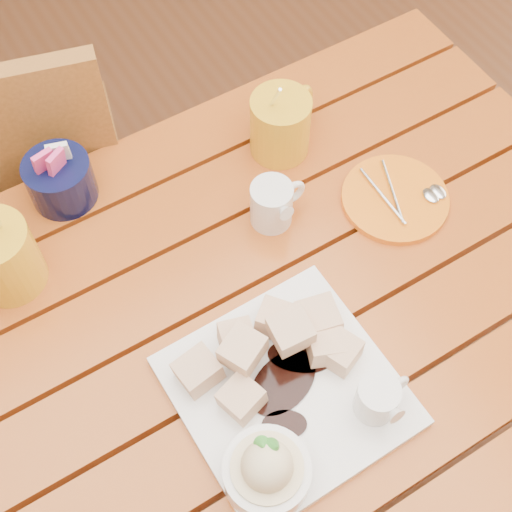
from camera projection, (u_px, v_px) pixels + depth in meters
ground at (251, 471)px, 1.62m from camera, size 5.00×5.00×0.00m
table at (248, 361)px, 1.06m from camera, size 1.20×0.79×0.75m
dessert_plate at (284, 402)px, 0.89m from camera, size 0.27×0.27×0.11m
coffee_mug_right at (281, 123)px, 1.09m from camera, size 0.13×0.09×0.16m
cream_pitcher at (273, 203)px, 1.03m from camera, size 0.09×0.07×0.08m
sugar_caddy at (60, 179)px, 1.06m from camera, size 0.10×0.10×0.11m
orange_saucer at (396, 198)px, 1.08m from camera, size 0.16×0.16×0.02m
chair_far at (13, 196)px, 1.37m from camera, size 0.54×0.54×0.93m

